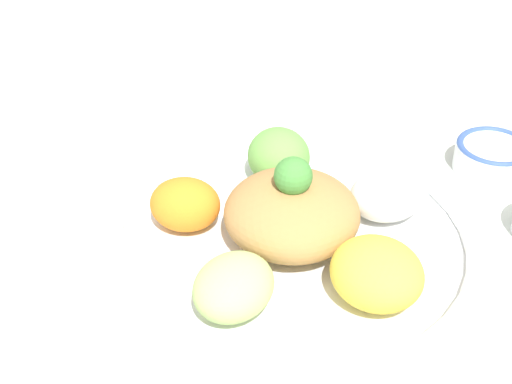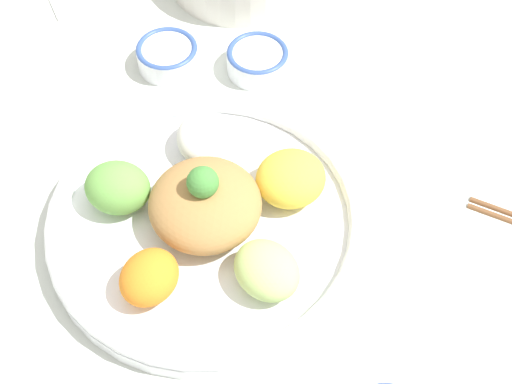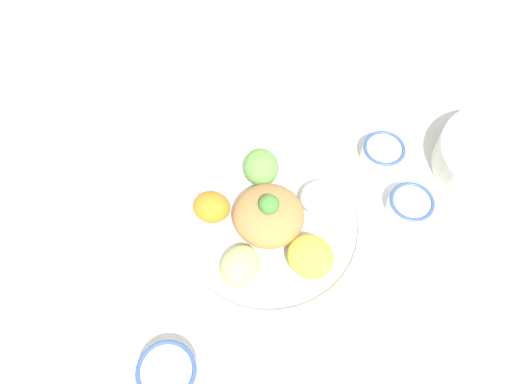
% 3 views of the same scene
% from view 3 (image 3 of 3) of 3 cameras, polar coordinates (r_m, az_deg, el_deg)
% --- Properties ---
extents(ground_plane, '(2.40, 2.40, 0.00)m').
position_cam_3_polar(ground_plane, '(0.87, 0.85, -6.63)').
color(ground_plane, silver).
extents(salad_platter, '(0.35, 0.35, 0.11)m').
position_cam_3_polar(salad_platter, '(0.86, 1.49, -3.44)').
color(salad_platter, white).
rests_on(salad_platter, ground_plane).
extents(sauce_bowl_red, '(0.09, 0.09, 0.03)m').
position_cam_3_polar(sauce_bowl_red, '(0.81, -10.11, -19.61)').
color(sauce_bowl_red, white).
rests_on(sauce_bowl_red, ground_plane).
extents(rice_bowl_blue, '(0.08, 0.08, 0.03)m').
position_cam_3_polar(rice_bowl_blue, '(0.98, 14.30, 4.49)').
color(rice_bowl_blue, white).
rests_on(rice_bowl_blue, ground_plane).
extents(sauce_bowl_dark, '(0.08, 0.08, 0.03)m').
position_cam_3_polar(sauce_bowl_dark, '(0.93, 17.22, -1.37)').
color(sauce_bowl_dark, white).
rests_on(sauce_bowl_dark, ground_plane).
extents(side_serving_bowl, '(0.21, 0.21, 0.06)m').
position_cam_3_polar(side_serving_bowl, '(1.02, 25.67, 3.42)').
color(side_serving_bowl, silver).
rests_on(side_serving_bowl, ground_plane).
extents(serving_spoon_main, '(0.14, 0.04, 0.01)m').
position_cam_3_polar(serving_spoon_main, '(1.10, 14.49, 11.82)').
color(serving_spoon_main, white).
rests_on(serving_spoon_main, ground_plane).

